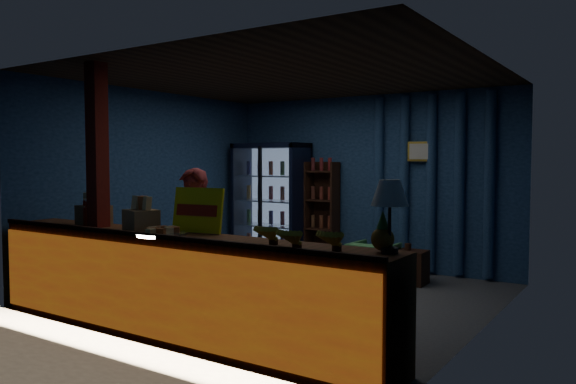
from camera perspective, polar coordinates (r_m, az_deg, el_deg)
name	(u,v)px	position (r m, az deg, el deg)	size (l,w,h in m)	color
ground	(288,296)	(6.85, 0.04, -10.48)	(4.60, 4.60, 0.00)	#515154
room_walls	(288,165)	(6.66, 0.04, 2.76)	(4.60, 4.60, 4.60)	navy
counter	(174,286)	(5.29, -11.54, -9.35)	(4.40, 0.57, 0.99)	brown
support_post	(98,192)	(5.97, -18.73, -0.04)	(0.16, 0.16, 2.60)	maroon
beverage_cooler	(274,203)	(9.14, -1.48, -1.10)	(1.20, 0.62, 1.90)	black
bottle_shelf	(323,213)	(8.82, 3.59, -2.17)	(0.50, 0.28, 1.60)	#311C0F
curtain_folds	(431,183)	(8.15, 14.32, 0.86)	(1.74, 0.14, 2.50)	navy
framed_picture	(420,151)	(8.16, 13.26, 4.03)	(0.36, 0.04, 0.28)	gold
shopkeeper	(194,244)	(5.81, -9.56, -5.22)	(0.56, 0.37, 1.55)	maroon
green_chair	(374,262)	(7.64, 8.69, -7.01)	(0.57, 0.59, 0.54)	#50A053
side_table	(408,267)	(7.62, 12.06, -7.42)	(0.49, 0.36, 0.53)	#311C0F
yellow_sign	(198,210)	(5.29, -9.14, -1.84)	(0.53, 0.17, 0.42)	#FFF80D
soda_bottles	(92,215)	(6.08, -19.31, -2.26)	(0.37, 0.16, 0.27)	#A81E0B
snack_box_left	(94,214)	(6.21, -19.13, -2.08)	(0.34, 0.29, 0.33)	olive
snack_box_centre	(141,219)	(5.54, -14.70, -2.63)	(0.38, 0.35, 0.33)	olive
pastry_tray	(161,233)	(5.17, -12.74, -4.06)	(0.45, 0.45, 0.07)	silver
banana_bunches	(299,237)	(4.27, 1.09, -4.61)	(0.83, 0.31, 0.18)	gold
table_lamp	(390,196)	(4.11, 10.30, -0.38)	(0.27, 0.27, 0.53)	black
pineapple	(383,235)	(4.19, 9.59, -4.36)	(0.17, 0.17, 0.30)	#826117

